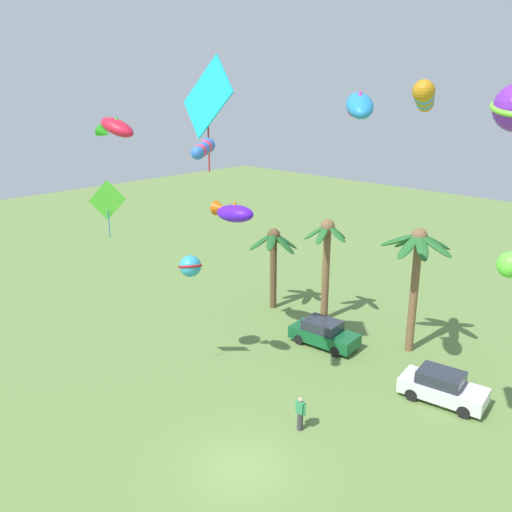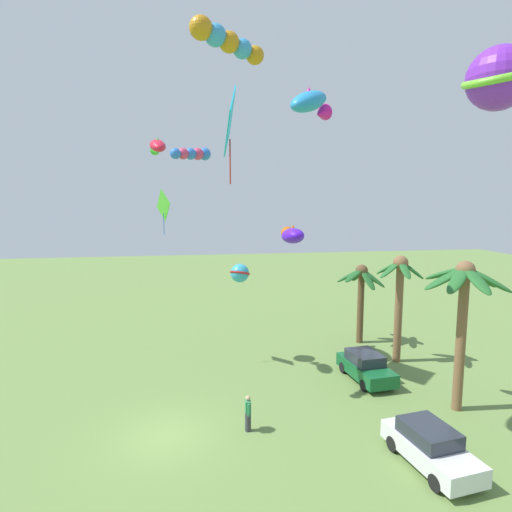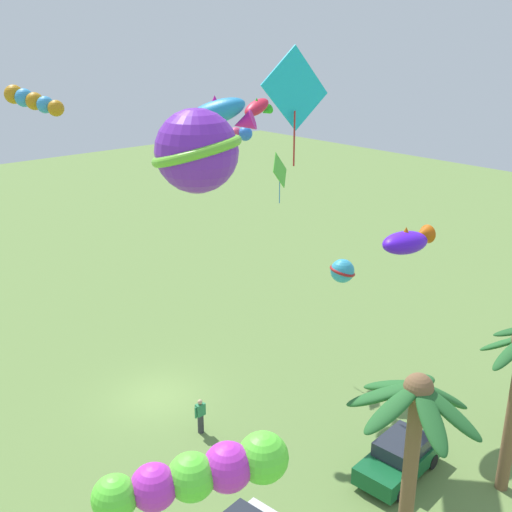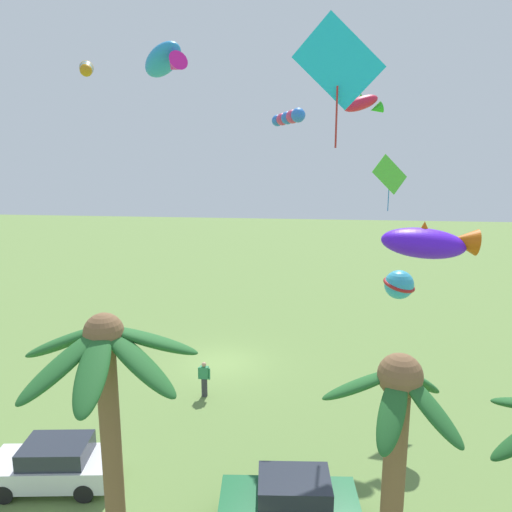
# 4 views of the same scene
# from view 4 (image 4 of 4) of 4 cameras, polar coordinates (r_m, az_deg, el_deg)

# --- Properties ---
(ground_plane) EXTENTS (120.00, 120.00, 0.00)m
(ground_plane) POSITION_cam_4_polar(r_m,az_deg,el_deg) (25.29, -4.04, -12.54)
(ground_plane) COLOR olive
(palm_tree_0) EXTENTS (4.03, 3.96, 7.13)m
(palm_tree_0) POSITION_cam_4_polar(r_m,az_deg,el_deg) (11.22, -17.20, -14.62)
(palm_tree_0) COLOR brown
(palm_tree_0) RESTS_ON ground
(palm_tree_2) EXTENTS (2.78, 2.92, 6.58)m
(palm_tree_2) POSITION_cam_4_polar(r_m,az_deg,el_deg) (10.80, 16.15, -20.77)
(palm_tree_2) COLOR brown
(palm_tree_2) RESTS_ON ground
(parked_car_0) EXTENTS (4.10, 2.23, 1.51)m
(parked_car_0) POSITION_cam_4_polar(r_m,az_deg,el_deg) (17.86, -22.79, -21.78)
(parked_car_0) COLOR silver
(parked_car_0) RESTS_ON ground
(parked_car_1) EXTENTS (4.04, 2.06, 1.51)m
(parked_car_1) POSITION_cam_4_polar(r_m,az_deg,el_deg) (15.35, 4.06, -26.99)
(parked_car_1) COLOR #145B2D
(parked_car_1) RESTS_ON ground
(spectator_0) EXTENTS (0.55, 0.26, 1.59)m
(spectator_0) POSITION_cam_4_polar(r_m,az_deg,el_deg) (21.87, -6.15, -14.26)
(spectator_0) COLOR #38383D
(spectator_0) RESTS_ON ground
(kite_tube_1) EXTENTS (1.51, 1.89, 0.65)m
(kite_tube_1) POSITION_cam_4_polar(r_m,az_deg,el_deg) (21.35, 3.90, 16.04)
(kite_tube_1) COLOR blue
(kite_fish_2) EXTENTS (2.23, 2.39, 1.40)m
(kite_fish_2) POSITION_cam_4_polar(r_m,az_deg,el_deg) (17.85, -10.80, 21.82)
(kite_fish_2) COLOR #2388CA
(kite_fish_3) EXTENTS (2.96, 1.35, 1.26)m
(kite_fish_3) POSITION_cam_4_polar(r_m,az_deg,el_deg) (15.86, 19.81, 1.52)
(kite_fish_3) COLOR #5015EA
(kite_tube_4) EXTENTS (1.23, 2.04, 0.91)m
(kite_tube_4) POSITION_cam_4_polar(r_m,az_deg,el_deg) (22.93, -19.46, 20.17)
(kite_tube_4) COLOR #BF7E14
(kite_fish_5) EXTENTS (2.02, 1.17, 1.09)m
(kite_fish_5) POSITION_cam_4_polar(r_m,az_deg,el_deg) (23.26, 12.55, 17.18)
(kite_fish_5) COLOR red
(kite_diamond_6) EXTENTS (3.52, 0.61, 4.88)m
(kite_diamond_6) POSITION_cam_4_polar(r_m,az_deg,el_deg) (19.62, 9.71, 21.54)
(kite_diamond_6) COLOR #1BBFE5
(kite_ball_8) EXTENTS (1.71, 1.71, 1.13)m
(kite_ball_8) POSITION_cam_4_polar(r_m,az_deg,el_deg) (19.40, 16.59, -3.27)
(kite_ball_8) COLOR #33A2C6
(kite_diamond_9) EXTENTS (1.71, 0.86, 2.60)m
(kite_diamond_9) POSITION_cam_4_polar(r_m,az_deg,el_deg) (23.16, 15.55, 9.21)
(kite_diamond_9) COLOR #4EC431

